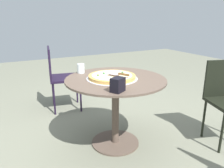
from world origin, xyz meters
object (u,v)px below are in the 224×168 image
(patio_table, at_px, (115,96))
(napkin_dispenser, at_px, (118,85))
(pizza_server, at_px, (119,74))
(patio_chair_corner, at_px, (59,74))
(drinking_cup, at_px, (81,68))
(pizza_on_tray, at_px, (112,77))

(patio_table, relative_size, napkin_dispenser, 8.49)
(pizza_server, height_order, patio_chair_corner, patio_chair_corner)
(patio_table, relative_size, drinking_cup, 10.02)
(pizza_on_tray, distance_m, patio_chair_corner, 1.15)
(patio_table, xyz_separation_m, pizza_server, (-0.06, 0.00, 0.23))
(pizza_server, xyz_separation_m, napkin_dispenser, (-0.27, 0.17, -0.00))
(patio_table, distance_m, patio_chair_corner, 1.15)
(drinking_cup, relative_size, patio_chair_corner, 0.11)
(pizza_server, height_order, drinking_cup, drinking_cup)
(patio_table, bearing_deg, drinking_cup, 31.44)
(drinking_cup, bearing_deg, pizza_on_tray, -151.62)
(patio_chair_corner, bearing_deg, patio_table, -167.89)
(pizza_server, relative_size, napkin_dispenser, 1.86)
(pizza_on_tray, distance_m, napkin_dispenser, 0.38)
(pizza_server, relative_size, patio_chair_corner, 0.24)
(patio_table, bearing_deg, pizza_server, 179.64)
(pizza_server, bearing_deg, patio_table, -0.36)
(pizza_server, height_order, napkin_dispenser, napkin_dispenser)
(pizza_server, bearing_deg, pizza_on_tray, 21.97)
(patio_table, height_order, pizza_on_tray, pizza_on_tray)
(patio_table, height_order, napkin_dispenser, napkin_dispenser)
(drinking_cup, bearing_deg, napkin_dispenser, -176.25)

